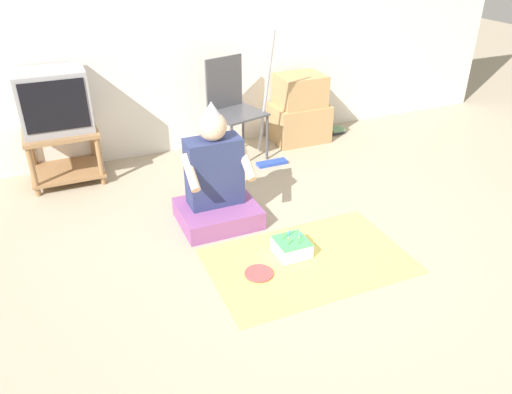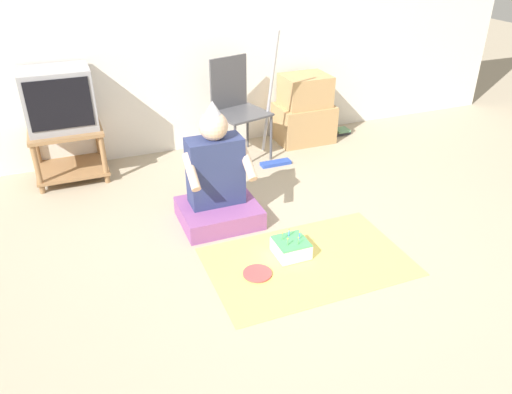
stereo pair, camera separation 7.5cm
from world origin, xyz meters
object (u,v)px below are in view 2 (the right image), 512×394
object	(u,v)px
tv	(59,99)
dust_mop	(273,126)
cardboard_box_stack	(304,111)
book_pile	(341,131)
folding_chair	(236,102)
birthday_cake	(291,247)
paper_plate	(257,273)
person_seated	(217,185)

from	to	relation	value
tv	dust_mop	distance (m)	1.79
tv	cardboard_box_stack	world-z (taller)	tv
book_pile	folding_chair	bearing A→B (deg)	-175.21
cardboard_box_stack	book_pile	world-z (taller)	cardboard_box_stack
book_pile	birthday_cake	distance (m)	2.25
paper_plate	cardboard_box_stack	bearing A→B (deg)	56.25
birthday_cake	paper_plate	size ratio (longest dim) A/B	1.16
tv	dust_mop	bearing A→B (deg)	-11.68
book_pile	cardboard_box_stack	bearing A→B (deg)	-179.82
person_seated	book_pile	bearing A→B (deg)	33.73
tv	cardboard_box_stack	distance (m)	2.25
cardboard_box_stack	paper_plate	xyz separation A→B (m)	(-1.25, -1.87, -0.29)
person_seated	paper_plate	bearing A→B (deg)	-88.22
tv	book_pile	distance (m)	2.75
folding_chair	dust_mop	world-z (taller)	dust_mop
folding_chair	dust_mop	size ratio (longest dim) A/B	0.76
dust_mop	paper_plate	size ratio (longest dim) A/B	6.50
birthday_cake	book_pile	bearing A→B (deg)	51.21
tv	person_seated	bearing A→B (deg)	-50.69
dust_mop	birthday_cake	size ratio (longest dim) A/B	5.60
tv	folding_chair	world-z (taller)	tv
cardboard_box_stack	paper_plate	bearing A→B (deg)	-123.75
cardboard_box_stack	paper_plate	world-z (taller)	cardboard_box_stack
dust_mop	book_pile	distance (m)	1.05
dust_mop	birthday_cake	bearing A→B (deg)	-108.56
book_pile	paper_plate	xyz separation A→B (m)	(-1.70, -1.87, -0.01)
birthday_cake	cardboard_box_stack	bearing A→B (deg)	61.22
folding_chair	person_seated	world-z (taller)	folding_chair
book_pile	tv	bearing A→B (deg)	179.86
dust_mop	book_pile	bearing A→B (deg)	20.43
book_pile	person_seated	xyz separation A→B (m)	(-1.72, -1.15, 0.27)
birthday_cake	person_seated	bearing A→B (deg)	116.87
paper_plate	tv	bearing A→B (deg)	117.27
dust_mop	folding_chair	bearing A→B (deg)	135.93
person_seated	birthday_cake	xyz separation A→B (m)	(0.31, -0.61, -0.23)
folding_chair	person_seated	size ratio (longest dim) A/B	1.00
cardboard_box_stack	birthday_cake	bearing A→B (deg)	-118.78
paper_plate	dust_mop	bearing A→B (deg)	63.52
cardboard_box_stack	birthday_cake	distance (m)	2.02
cardboard_box_stack	birthday_cake	world-z (taller)	cardboard_box_stack
book_pile	person_seated	world-z (taller)	person_seated
dust_mop	paper_plate	world-z (taller)	dust_mop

